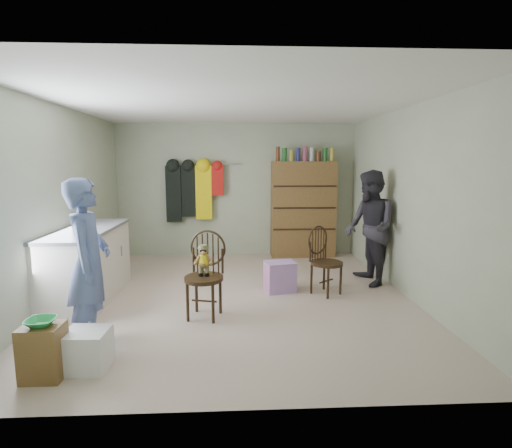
{
  "coord_description": "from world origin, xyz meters",
  "views": [
    {
      "loc": [
        -0.02,
        -5.15,
        1.77
      ],
      "look_at": [
        0.25,
        0.2,
        0.95
      ],
      "focal_mm": 28.0,
      "sensor_mm": 36.0,
      "label": 1
    }
  ],
  "objects": [
    {
      "name": "plastic_tub",
      "position": [
        -1.32,
        -1.83,
        0.17
      ],
      "size": [
        0.37,
        0.36,
        0.34
      ],
      "primitive_type": "cube",
      "rotation": [
        0.0,
        0.0,
        -0.04
      ],
      "color": "white",
      "rests_on": "ground"
    },
    {
      "name": "striped_bag",
      "position": [
        0.58,
        0.19,
        0.21
      ],
      "size": [
        0.45,
        0.39,
        0.42
      ],
      "primitive_type": "cube",
      "rotation": [
        0.0,
        0.0,
        0.21
      ],
      "color": "pink",
      "rests_on": "ground"
    },
    {
      "name": "chair_front",
      "position": [
        -0.38,
        -0.66,
        0.57
      ],
      "size": [
        0.53,
        0.53,
        1.0
      ],
      "rotation": [
        0.0,
        0.0,
        -0.23
      ],
      "color": "black",
      "rests_on": "ground"
    },
    {
      "name": "room_walls",
      "position": [
        0.0,
        0.53,
        1.58
      ],
      "size": [
        5.0,
        5.0,
        5.0
      ],
      "color": "#ADB497",
      "rests_on": "ground"
    },
    {
      "name": "dresser",
      "position": [
        1.25,
        2.3,
        0.92
      ],
      "size": [
        1.2,
        0.39,
        2.07
      ],
      "color": "brown",
      "rests_on": "ground"
    },
    {
      "name": "stool",
      "position": [
        -1.62,
        -1.97,
        0.23
      ],
      "size": [
        0.32,
        0.28,
        0.46
      ],
      "primitive_type": "cube",
      "color": "brown",
      "rests_on": "ground"
    },
    {
      "name": "coat_rack",
      "position": [
        -0.83,
        2.38,
        1.25
      ],
      "size": [
        1.42,
        0.12,
        1.09
      ],
      "color": "#99999E",
      "rests_on": "ground"
    },
    {
      "name": "person_left",
      "position": [
        -1.44,
        -1.34,
        0.82
      ],
      "size": [
        0.45,
        0.63,
        1.64
      ],
      "primitive_type": "imported",
      "rotation": [
        0.0,
        0.0,
        1.67
      ],
      "color": "#5769A0",
      "rests_on": "ground"
    },
    {
      "name": "person_right",
      "position": [
        1.92,
        0.47,
        0.84
      ],
      "size": [
        0.68,
        0.85,
        1.68
      ],
      "primitive_type": "imported",
      "rotation": [
        0.0,
        0.0,
        -1.52
      ],
      "color": "#2D2B33",
      "rests_on": "ground"
    },
    {
      "name": "counter",
      "position": [
        -1.95,
        0.0,
        0.47
      ],
      "size": [
        0.64,
        1.86,
        0.94
      ],
      "color": "silver",
      "rests_on": "ground"
    },
    {
      "name": "bowl",
      "position": [
        -1.62,
        -1.97,
        0.49
      ],
      "size": [
        0.24,
        0.24,
        0.06
      ],
      "primitive_type": "imported",
      "color": "green",
      "rests_on": "stool"
    },
    {
      "name": "ground_plane",
      "position": [
        0.0,
        0.0,
        0.0
      ],
      "size": [
        5.0,
        5.0,
        0.0
      ],
      "primitive_type": "plane",
      "color": "beige",
      "rests_on": "ground"
    },
    {
      "name": "chair_far",
      "position": [
        1.16,
        0.08,
        0.5
      ],
      "size": [
        0.58,
        0.58,
        0.93
      ],
      "rotation": [
        0.0,
        0.0,
        0.68
      ],
      "color": "black",
      "rests_on": "ground"
    }
  ]
}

